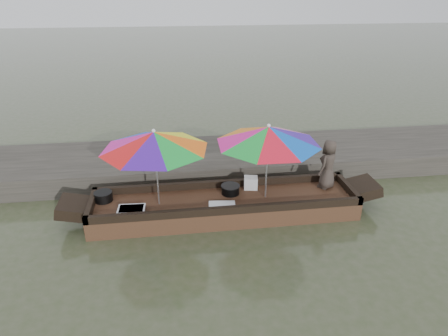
{
  "coord_description": "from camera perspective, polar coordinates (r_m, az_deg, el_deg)",
  "views": [
    {
      "loc": [
        -0.97,
        -6.93,
        4.29
      ],
      "look_at": [
        0.0,
        0.1,
        1.0
      ],
      "focal_mm": 32.0,
      "sensor_mm": 36.0,
      "label": 1
    }
  ],
  "objects": [
    {
      "name": "boat_hull",
      "position": [
        8.12,
        0.1,
        -5.58
      ],
      "size": [
        5.3,
        1.2,
        0.35
      ],
      "primitive_type": "cube",
      "color": "#311E0E",
      "rests_on": "water"
    },
    {
      "name": "cooking_pot",
      "position": [
        8.3,
        -16.85,
        -3.92
      ],
      "size": [
        0.36,
        0.36,
        0.19
      ],
      "primitive_type": "cylinder",
      "color": "black",
      "rests_on": "boat_hull"
    },
    {
      "name": "umbrella_stern",
      "position": [
        7.83,
        6.16,
        0.88
      ],
      "size": [
        2.69,
        2.69,
        1.55
      ],
      "primitive_type": null,
      "rotation": [
        0.0,
        0.0,
        -0.42
      ],
      "color": "#3B14A5",
      "rests_on": "boat_hull"
    },
    {
      "name": "charcoal_grill",
      "position": [
        8.21,
        0.91,
        -3.13
      ],
      "size": [
        0.37,
        0.37,
        0.17
      ],
      "primitive_type": "cylinder",
      "color": "black",
      "rests_on": "boat_hull"
    },
    {
      "name": "supply_bag",
      "position": [
        8.42,
        3.84,
        -2.12
      ],
      "size": [
        0.31,
        0.26,
        0.26
      ],
      "primitive_type": "cube",
      "rotation": [
        0.0,
        0.0,
        -0.17
      ],
      "color": "silver",
      "rests_on": "boat_hull"
    },
    {
      "name": "dock",
      "position": [
        10.03,
        -1.64,
        1.11
      ],
      "size": [
        22.0,
        2.2,
        0.5
      ],
      "primitive_type": "cube",
      "color": "#2D2B26",
      "rests_on": "ground"
    },
    {
      "name": "umbrella_bow",
      "position": [
        7.63,
        -9.62,
        -0.02
      ],
      "size": [
        2.42,
        2.42,
        1.55
      ],
      "primitive_type": null,
      "rotation": [
        0.0,
        0.0,
        0.22
      ],
      "color": "#FFFB14",
      "rests_on": "boat_hull"
    },
    {
      "name": "tray_crayfish",
      "position": [
        7.78,
        -13.08,
        -5.9
      ],
      "size": [
        0.53,
        0.38,
        0.09
      ],
      "primitive_type": "cube",
      "rotation": [
        0.0,
        0.0,
        -0.05
      ],
      "color": "silver",
      "rests_on": "boat_hull"
    },
    {
      "name": "tray_scallop",
      "position": [
        7.73,
        -0.28,
        -5.51
      ],
      "size": [
        0.54,
        0.4,
        0.06
      ],
      "primitive_type": "cube",
      "rotation": [
        0.0,
        0.0,
        -0.1
      ],
      "color": "silver",
      "rests_on": "boat_hull"
    },
    {
      "name": "vendor",
      "position": [
        8.56,
        14.66,
        0.55
      ],
      "size": [
        0.62,
        0.6,
        1.07
      ],
      "primitive_type": "imported",
      "rotation": [
        0.0,
        0.0,
        3.85
      ],
      "color": "#39302A",
      "rests_on": "boat_hull"
    },
    {
      "name": "water",
      "position": [
        8.21,
        0.1,
        -6.64
      ],
      "size": [
        80.0,
        80.0,
        0.0
      ],
      "primitive_type": "plane",
      "color": "#364124",
      "rests_on": "ground"
    }
  ]
}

